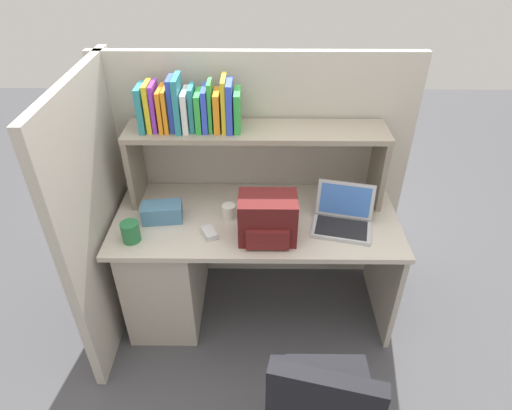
# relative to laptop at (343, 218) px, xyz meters

# --- Properties ---
(ground_plane) EXTENTS (8.00, 8.00, 0.00)m
(ground_plane) POSITION_rel_laptop_xyz_m (-0.47, 0.07, -0.78)
(ground_plane) COLOR #4C4C51
(desk) EXTENTS (1.60, 0.70, 0.73)m
(desk) POSITION_rel_laptop_xyz_m (-0.86, 0.07, -0.38)
(desk) COLOR beige
(desk) RESTS_ON ground_plane
(cubicle_partition_rear) EXTENTS (1.84, 0.05, 1.55)m
(cubicle_partition_rear) POSITION_rel_laptop_xyz_m (-0.47, 0.45, -0.01)
(cubicle_partition_rear) COLOR #BCB5A8
(cubicle_partition_rear) RESTS_ON ground_plane
(cubicle_partition_left) EXTENTS (0.05, 1.06, 1.55)m
(cubicle_partition_left) POSITION_rel_laptop_xyz_m (-1.32, 0.02, -0.01)
(cubicle_partition_left) COLOR #BCB5A8
(cubicle_partition_left) RESTS_ON ground_plane
(overhead_hutch) EXTENTS (1.44, 0.28, 0.45)m
(overhead_hutch) POSITION_rel_laptop_xyz_m (-0.47, 0.27, 0.30)
(overhead_hutch) COLOR gray
(overhead_hutch) RESTS_ON desk
(reference_books_on_shelf) EXTENTS (0.54, 0.19, 0.29)m
(reference_books_on_shelf) POSITION_rel_laptop_xyz_m (-0.82, 0.27, 0.52)
(reference_books_on_shelf) COLOR teal
(reference_books_on_shelf) RESTS_ON overhead_hutch
(laptop) EXTENTS (0.36, 0.32, 0.22)m
(laptop) POSITION_rel_laptop_xyz_m (0.00, 0.00, 0.00)
(laptop) COLOR #B7BABF
(laptop) RESTS_ON desk
(backpack) EXTENTS (0.30, 0.23, 0.25)m
(backpack) POSITION_rel_laptop_xyz_m (-0.41, -0.11, 0.07)
(backpack) COLOR #591919
(backpack) RESTS_ON desk
(computer_mouse) EXTENTS (0.10, 0.12, 0.03)m
(computer_mouse) POSITION_rel_laptop_xyz_m (-0.72, -0.10, -0.03)
(computer_mouse) COLOR silver
(computer_mouse) RESTS_ON desk
(paper_cup) EXTENTS (0.08, 0.08, 0.08)m
(paper_cup) POSITION_rel_laptop_xyz_m (-0.63, 0.07, -0.01)
(paper_cup) COLOR white
(paper_cup) RESTS_ON desk
(tissue_box) EXTENTS (0.23, 0.14, 0.10)m
(tissue_box) POSITION_rel_laptop_xyz_m (-0.99, 0.04, -0.00)
(tissue_box) COLOR teal
(tissue_box) RESTS_ON desk
(snack_canister) EXTENTS (0.10, 0.10, 0.11)m
(snack_canister) POSITION_rel_laptop_xyz_m (-1.13, -0.14, 0.00)
(snack_canister) COLOR #26723F
(snack_canister) RESTS_ON desk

